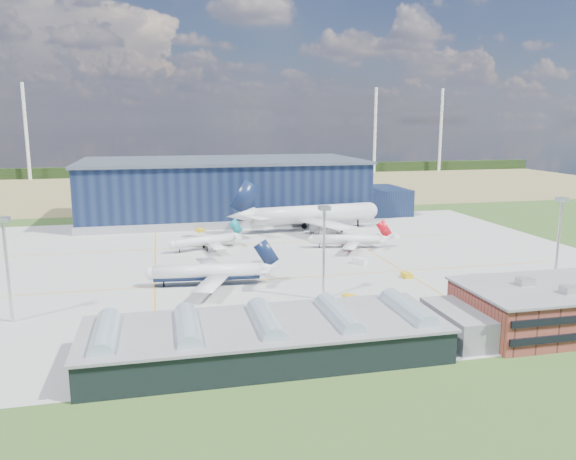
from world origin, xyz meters
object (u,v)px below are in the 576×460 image
object	(u,v)px
airliner_regional	(204,236)
gse_van_b	(360,261)
light_mast_west	(6,253)
gse_cart_b	(234,236)
gse_tug_b	(407,275)
gse_tug_c	(200,230)
airliner_navy	(207,264)
gse_cart_a	(395,236)
gse_tug_a	(350,298)
hangar	(229,191)
light_mast_east	(560,226)
car_b	(412,317)
gse_van_c	(558,299)
car_a	(462,299)
airliner_widebody	(313,205)
airliner_red	(346,235)
light_mast_center	(324,237)
ops_building	(571,306)

from	to	relation	value
airliner_regional	gse_van_b	distance (m)	54.15
light_mast_west	gse_cart_b	bearing A→B (deg)	53.37
gse_tug_b	gse_tug_c	xyz separation A→B (m)	(-50.80, 78.95, 0.02)
airliner_navy	gse_cart_b	distance (m)	62.95
light_mast_west	gse_cart_a	size ratio (longest dim) A/B	7.91
airliner_regional	gse_tug_a	size ratio (longest dim) A/B	8.42
hangar	gse_van_b	bearing A→B (deg)	-73.76
gse_van_b	hangar	bearing A→B (deg)	67.23
light_mast_east	car_b	xyz separation A→B (m)	(-50.03, -18.00, -14.84)
gse_cart_a	gse_van_c	distance (m)	80.39
gse_tug_b	gse_van_c	distance (m)	38.52
airliner_navy	car_a	world-z (taller)	airliner_navy
airliner_widebody	gse_tug_a	distance (m)	89.24
light_mast_west	gse_tug_a	world-z (taller)	light_mast_west
gse_van_c	airliner_red	bearing A→B (deg)	38.12
airliner_widebody	gse_cart_b	world-z (taller)	airliner_widebody
light_mast_west	light_mast_east	distance (m)	135.00
car_a	light_mast_east	bearing A→B (deg)	-51.63
airliner_regional	gse_van_b	xyz separation A→B (m)	(44.31, -30.93, -3.58)
light_mast_center	gse_tug_a	world-z (taller)	light_mast_center
hangar	light_mast_west	xyz separation A→B (m)	(-62.81, -124.80, 3.82)
light_mast_center	gse_tug_b	size ratio (longest dim) A/B	7.05
airliner_widebody	gse_cart_b	xyz separation A→B (m)	(-32.46, -6.14, -9.72)
gse_tug_a	gse_tug_b	world-z (taller)	gse_tug_b
hangar	car_a	size ratio (longest dim) A/B	43.84
light_mast_east	gse_tug_b	bearing A→B (deg)	160.59
airliner_navy	light_mast_west	bearing A→B (deg)	28.12
ops_building	car_b	xyz separation A→B (m)	(-30.04, 12.00, -4.20)
light_mast_center	airliner_regional	size ratio (longest dim) A/B	0.81
car_b	ops_building	bearing A→B (deg)	-135.59
hangar	light_mast_west	world-z (taller)	hangar
light_mast_west	airliner_widebody	xyz separation A→B (m)	(91.09, 85.00, -5.14)
airliner_red	airliner_widebody	xyz separation A→B (m)	(-2.50, 33.00, 5.54)
airliner_red	airliner_widebody	size ratio (longest dim) A/B	0.46
light_mast_west	car_b	distance (m)	88.11
ops_building	gse_van_b	distance (m)	64.83
airliner_widebody	gse_cart_b	distance (m)	34.44
light_mast_east	airliner_red	bearing A→B (deg)	128.53
gse_van_b	airliner_widebody	bearing A→B (deg)	50.34
light_mast_east	gse_van_c	world-z (taller)	light_mast_east
airliner_regional	gse_cart_b	bearing A→B (deg)	-146.25
ops_building	light_mast_east	distance (m)	37.59
light_mast_center	airliner_widebody	world-z (taller)	light_mast_center
gse_tug_a	hangar	bearing A→B (deg)	65.78
hangar	car_b	xyz separation A→B (m)	(22.16, -142.80, -11.02)
gse_tug_a	gse_tug_b	distance (m)	26.90
airliner_red	gse_tug_b	xyz separation A→B (m)	(4.38, -38.95, -4.05)
car_a	car_b	world-z (taller)	car_b
light_mast_west	light_mast_east	bearing A→B (deg)	0.00
light_mast_center	airliner_regional	world-z (taller)	light_mast_center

